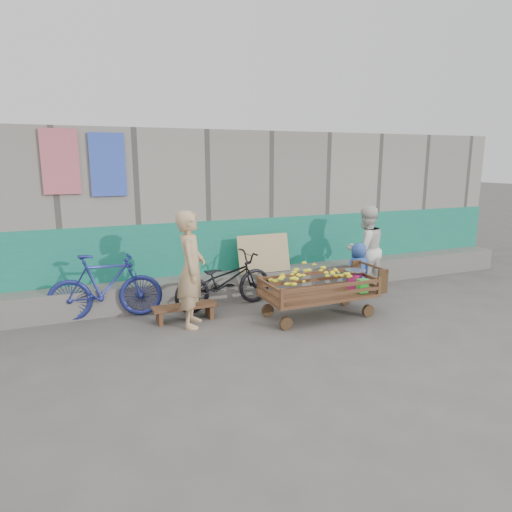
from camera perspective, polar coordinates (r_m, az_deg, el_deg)
name	(u,v)px	position (r m, az deg, el deg)	size (l,w,h in m)	color
ground	(308,340)	(6.54, 6.57, -10.44)	(80.00, 80.00, 0.00)	#4F4D47
building_wall	(216,208)	(9.82, -4.97, 5.99)	(12.00, 3.50, 3.00)	gray
banana_cart	(317,283)	(7.31, 7.62, -3.38)	(1.94, 0.89, 0.83)	#50341B
bench	(185,309)	(7.28, -8.89, -6.58)	(1.00, 0.30, 0.25)	#50341B
vendor_man	(191,269)	(6.86, -8.11, -1.66)	(0.64, 0.42, 1.76)	tan
woman	(365,249)	(8.86, 13.51, 0.83)	(0.80, 0.62, 1.64)	white
child	(358,270)	(8.55, 12.64, -1.71)	(0.49, 0.32, 1.00)	#3157B0
bicycle_dark	(224,281)	(7.75, -4.03, -3.10)	(0.62, 1.79, 0.94)	black
bicycle_blue	(105,287)	(7.56, -18.32, -3.65)	(0.49, 1.75, 1.05)	navy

